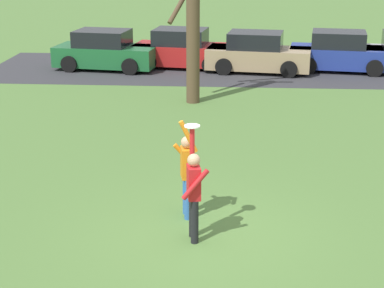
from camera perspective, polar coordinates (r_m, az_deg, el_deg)
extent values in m
plane|color=#567F3D|center=(11.87, 1.09, -8.21)|extent=(120.00, 120.00, 0.00)
cylinder|color=black|center=(11.44, 0.24, -6.99)|extent=(0.14, 0.14, 0.82)
cylinder|color=black|center=(11.67, 0.07, -6.45)|extent=(0.14, 0.14, 0.82)
cube|color=red|center=(11.27, 0.16, -3.44)|extent=(0.29, 0.40, 0.60)
sphere|color=tan|center=(11.13, 0.16, -1.46)|extent=(0.23, 0.23, 0.23)
cylinder|color=red|center=(11.05, 0.31, -3.65)|extent=(0.49, 0.18, 0.57)
cylinder|color=red|center=(11.27, 0.01, -0.04)|extent=(0.09, 0.09, 0.66)
cylinder|color=#3366B7|center=(12.59, -0.52, -4.53)|extent=(0.14, 0.14, 0.82)
cylinder|color=#3366B7|center=(12.35, -0.37, -5.00)|extent=(0.14, 0.14, 0.82)
cube|color=orange|center=(12.21, -0.45, -1.69)|extent=(0.29, 0.40, 0.60)
sphere|color=tan|center=(12.08, -0.46, 0.16)|extent=(0.23, 0.23, 0.23)
cylinder|color=orange|center=(12.41, -0.58, -1.14)|extent=(0.49, 0.18, 0.57)
cylinder|color=orange|center=(11.81, -0.33, 0.67)|extent=(0.36, 0.15, 0.64)
cylinder|color=white|center=(11.16, 0.01, 1.62)|extent=(0.28, 0.28, 0.02)
cube|color=#1E6633|center=(26.52, -7.66, 7.84)|extent=(4.31, 2.34, 0.80)
cube|color=black|center=(26.45, -8.04, 9.38)|extent=(2.30, 1.91, 0.64)
cylinder|color=black|center=(27.03, -4.44, 7.67)|extent=(0.68, 0.31, 0.66)
cylinder|color=black|center=(25.31, -5.58, 6.91)|extent=(0.68, 0.31, 0.66)
cylinder|color=black|center=(27.83, -9.52, 7.79)|extent=(0.68, 0.31, 0.66)
cylinder|color=black|center=(26.17, -10.95, 7.05)|extent=(0.68, 0.31, 0.66)
cube|color=red|center=(26.65, -0.72, 8.06)|extent=(4.31, 2.34, 0.80)
cube|color=black|center=(26.57, -1.05, 9.60)|extent=(2.30, 1.91, 0.64)
cylinder|color=black|center=(27.34, 2.32, 7.83)|extent=(0.68, 0.31, 0.66)
cylinder|color=black|center=(25.57, 1.64, 7.11)|extent=(0.68, 0.31, 0.66)
cylinder|color=black|center=(27.86, -2.89, 8.02)|extent=(0.68, 0.31, 0.66)
cylinder|color=black|center=(26.13, -3.90, 7.32)|extent=(0.68, 0.31, 0.66)
cube|color=tan|center=(25.90, 5.99, 7.66)|extent=(4.31, 2.34, 0.80)
cube|color=black|center=(25.79, 5.70, 9.24)|extent=(2.30, 1.91, 0.64)
cylinder|color=black|center=(26.74, 8.91, 7.39)|extent=(0.68, 0.31, 0.66)
cylinder|color=black|center=(24.95, 8.67, 6.63)|extent=(0.68, 0.31, 0.66)
cylinder|color=black|center=(26.98, 3.47, 7.68)|extent=(0.68, 0.31, 0.66)
cylinder|color=black|center=(25.21, 2.86, 6.93)|extent=(0.68, 0.31, 0.66)
cube|color=#233893|center=(26.67, 13.23, 7.58)|extent=(4.31, 2.34, 0.80)
cube|color=black|center=(26.54, 13.01, 9.13)|extent=(2.30, 1.91, 0.64)
cylinder|color=black|center=(27.66, 15.81, 7.29)|extent=(0.68, 0.31, 0.66)
cylinder|color=black|center=(25.88, 16.05, 6.54)|extent=(0.68, 0.31, 0.66)
cylinder|color=black|center=(27.60, 10.51, 7.64)|extent=(0.68, 0.31, 0.66)
cylinder|color=black|center=(25.81, 10.38, 6.92)|extent=(0.68, 0.31, 0.66)
cylinder|color=black|center=(28.01, 16.31, 7.37)|extent=(0.68, 0.31, 0.66)
cylinder|color=black|center=(26.22, 16.57, 6.64)|extent=(0.68, 0.31, 0.66)
cube|color=#38383D|center=(26.37, 5.84, 6.64)|extent=(21.91, 6.40, 0.01)
cylinder|color=brown|center=(20.58, 0.09, 10.98)|extent=(0.43, 0.43, 5.34)
cylinder|color=brown|center=(20.85, -1.12, 12.35)|extent=(0.76, 1.07, 1.15)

